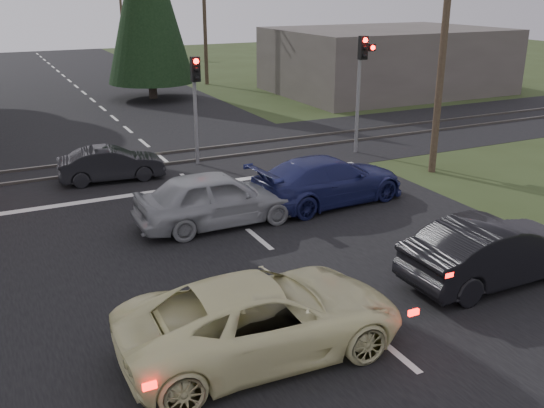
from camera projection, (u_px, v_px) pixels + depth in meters
ground at (314, 285)px, 13.98m from camera, size 120.00×120.00×0.00m
road at (179, 173)px, 22.43m from camera, size 14.00×100.00×0.01m
rail_corridor at (164, 160)px, 24.12m from camera, size 120.00×8.00×0.01m
stop_line at (196, 186)px, 20.90m from camera, size 13.00×0.35×0.00m
rail_near at (170, 163)px, 23.43m from camera, size 120.00×0.12×0.10m
rail_far at (158, 154)px, 24.78m from camera, size 120.00×0.12×0.10m
traffic_signal_right at (362, 72)px, 23.99m from camera, size 0.68×0.48×4.70m
traffic_signal_center at (196, 92)px, 22.47m from camera, size 0.32×0.48×4.10m
utility_pole_near at (444, 41)px, 20.97m from camera, size 1.80×0.26×9.00m
utility_pole_mid at (204, 14)px, 41.25m from camera, size 1.80×0.26×9.00m
utility_pole_far at (121, 5)px, 62.38m from camera, size 1.80×0.26×9.00m
building_right at (386, 60)px, 39.35m from camera, size 14.00×10.00×4.00m
cream_coupe at (263, 317)px, 11.17m from camera, size 5.44×2.63×1.49m
dark_hatchback at (495, 251)px, 13.93m from camera, size 4.59×1.62×1.51m
silver_car at (217, 198)px, 17.28m from camera, size 4.69×1.90×1.60m
blue_sedan at (328, 180)px, 19.05m from camera, size 5.33×2.59×1.50m
dark_car_far at (111, 164)px, 21.34m from camera, size 3.73×1.59×1.19m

